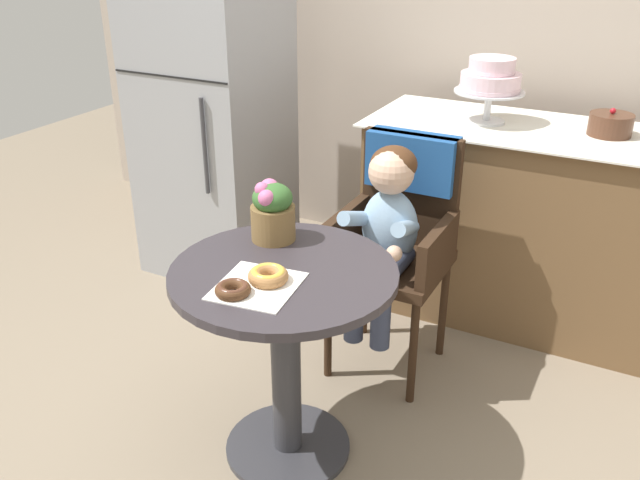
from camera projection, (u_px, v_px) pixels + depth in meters
ground_plane at (288, 448)px, 2.42m from camera, size 8.00×8.00×0.00m
cafe_table at (285, 327)px, 2.20m from camera, size 0.72×0.72×0.72m
wicker_chair at (401, 217)px, 2.68m from camera, size 0.42×0.45×0.95m
seated_child at (386, 222)px, 2.54m from camera, size 0.27×0.32×0.73m
paper_napkin at (257, 286)px, 2.02m from camera, size 0.26×0.28×0.00m
donut_front at (269, 275)px, 2.03m from camera, size 0.12×0.12×0.04m
donut_mid at (233, 289)px, 1.96m from camera, size 0.11×0.11×0.04m
flower_vase at (273, 209)px, 2.27m from camera, size 0.15×0.15×0.21m
display_counter at (538, 227)px, 3.04m from camera, size 1.56×0.62×0.90m
tiered_cake_stand at (490, 80)px, 2.88m from camera, size 0.30×0.30×0.28m
round_layer_cake at (610, 125)px, 2.77m from camera, size 0.17×0.17×0.11m
refrigerator at (212, 108)px, 3.37m from camera, size 0.64×0.63×1.70m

